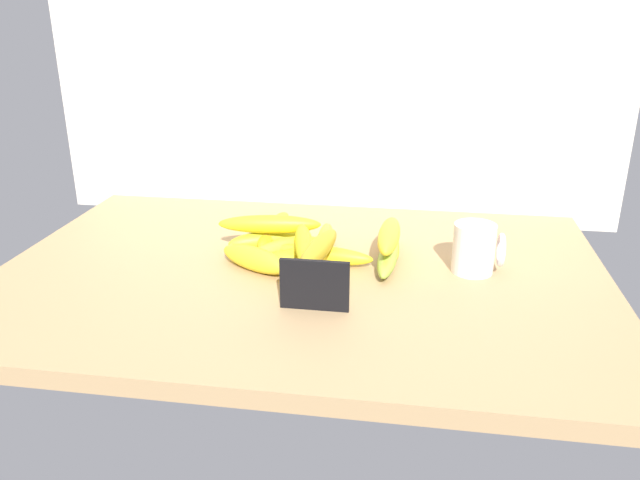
{
  "coord_description": "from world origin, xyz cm",
  "views": [
    {
      "loc": [
        19.81,
        -102.85,
        49.33
      ],
      "look_at": [
        3.13,
        2.45,
        8.0
      ],
      "focal_mm": 35.29,
      "sensor_mm": 36.0,
      "label": 1
    }
  ],
  "objects_px": {
    "banana_12": "(305,246)",
    "chalkboard_sign": "(315,287)",
    "banana_2": "(255,259)",
    "banana_7": "(274,230)",
    "banana_6": "(310,269)",
    "banana_8": "(285,248)",
    "banana_3": "(391,245)",
    "banana_5": "(325,243)",
    "banana_13": "(389,235)",
    "banana_1": "(319,254)",
    "banana_11": "(319,249)",
    "banana_4": "(268,240)",
    "banana_0": "(295,258)",
    "banana_10": "(270,224)",
    "banana_9": "(388,256)",
    "coffee_mug": "(476,248)"
  },
  "relations": [
    {
      "from": "chalkboard_sign",
      "to": "banana_4",
      "type": "bearing_deg",
      "value": 119.08
    },
    {
      "from": "banana_3",
      "to": "banana_11",
      "type": "relative_size",
      "value": 0.95
    },
    {
      "from": "banana_11",
      "to": "banana_10",
      "type": "bearing_deg",
      "value": 135.1
    },
    {
      "from": "banana_0",
      "to": "banana_7",
      "type": "bearing_deg",
      "value": 118.35
    },
    {
      "from": "banana_8",
      "to": "banana_2",
      "type": "bearing_deg",
      "value": -119.53
    },
    {
      "from": "banana_7",
      "to": "banana_11",
      "type": "bearing_deg",
      "value": -55.71
    },
    {
      "from": "banana_6",
      "to": "banana_7",
      "type": "relative_size",
      "value": 0.97
    },
    {
      "from": "coffee_mug",
      "to": "banana_11",
      "type": "bearing_deg",
      "value": -163.86
    },
    {
      "from": "banana_2",
      "to": "banana_9",
      "type": "height_order",
      "value": "banana_2"
    },
    {
      "from": "banana_12",
      "to": "banana_13",
      "type": "relative_size",
      "value": 1.2
    },
    {
      "from": "banana_2",
      "to": "banana_11",
      "type": "relative_size",
      "value": 0.86
    },
    {
      "from": "banana_6",
      "to": "chalkboard_sign",
      "type": "bearing_deg",
      "value": -76.77
    },
    {
      "from": "banana_6",
      "to": "banana_8",
      "type": "height_order",
      "value": "banana_6"
    },
    {
      "from": "banana_12",
      "to": "chalkboard_sign",
      "type": "bearing_deg",
      "value": -72.87
    },
    {
      "from": "coffee_mug",
      "to": "banana_4",
      "type": "height_order",
      "value": "coffee_mug"
    },
    {
      "from": "banana_8",
      "to": "banana_4",
      "type": "bearing_deg",
      "value": 141.75
    },
    {
      "from": "banana_1",
      "to": "banana_10",
      "type": "relative_size",
      "value": 1.04
    },
    {
      "from": "banana_5",
      "to": "banana_12",
      "type": "distance_m",
      "value": 0.13
    },
    {
      "from": "banana_7",
      "to": "coffee_mug",
      "type": "bearing_deg",
      "value": -14.08
    },
    {
      "from": "chalkboard_sign",
      "to": "banana_4",
      "type": "height_order",
      "value": "chalkboard_sign"
    },
    {
      "from": "banana_2",
      "to": "banana_3",
      "type": "relative_size",
      "value": 0.91
    },
    {
      "from": "banana_0",
      "to": "banana_2",
      "type": "distance_m",
      "value": 0.07
    },
    {
      "from": "banana_10",
      "to": "banana_11",
      "type": "height_order",
      "value": "banana_11"
    },
    {
      "from": "banana_12",
      "to": "banana_7",
      "type": "bearing_deg",
      "value": 119.77
    },
    {
      "from": "banana_9",
      "to": "banana_0",
      "type": "bearing_deg",
      "value": -167.53
    },
    {
      "from": "banana_11",
      "to": "banana_7",
      "type": "bearing_deg",
      "value": 124.29
    },
    {
      "from": "banana_3",
      "to": "banana_8",
      "type": "bearing_deg",
      "value": -165.01
    },
    {
      "from": "banana_5",
      "to": "banana_13",
      "type": "distance_m",
      "value": 0.14
    },
    {
      "from": "chalkboard_sign",
      "to": "banana_3",
      "type": "bearing_deg",
      "value": 67.58
    },
    {
      "from": "banana_2",
      "to": "banana_7",
      "type": "relative_size",
      "value": 0.75
    },
    {
      "from": "banana_12",
      "to": "banana_13",
      "type": "bearing_deg",
      "value": 29.04
    },
    {
      "from": "banana_2",
      "to": "banana_11",
      "type": "distance_m",
      "value": 0.13
    },
    {
      "from": "banana_12",
      "to": "banana_6",
      "type": "bearing_deg",
      "value": -48.02
    },
    {
      "from": "banana_3",
      "to": "banana_10",
      "type": "distance_m",
      "value": 0.24
    },
    {
      "from": "banana_9",
      "to": "banana_6",
      "type": "bearing_deg",
      "value": -146.46
    },
    {
      "from": "chalkboard_sign",
      "to": "banana_12",
      "type": "relative_size",
      "value": 0.52
    },
    {
      "from": "banana_6",
      "to": "banana_9",
      "type": "bearing_deg",
      "value": 33.54
    },
    {
      "from": "banana_0",
      "to": "banana_12",
      "type": "bearing_deg",
      "value": -55.53
    },
    {
      "from": "banana_1",
      "to": "banana_13",
      "type": "relative_size",
      "value": 1.17
    },
    {
      "from": "banana_0",
      "to": "banana_9",
      "type": "distance_m",
      "value": 0.17
    },
    {
      "from": "banana_8",
      "to": "banana_9",
      "type": "xyz_separation_m",
      "value": [
        0.2,
        -0.01,
        -0.0
      ]
    },
    {
      "from": "banana_6",
      "to": "coffee_mug",
      "type": "bearing_deg",
      "value": 15.35
    },
    {
      "from": "banana_4",
      "to": "banana_8",
      "type": "xyz_separation_m",
      "value": [
        0.04,
        -0.03,
        -0.0
      ]
    },
    {
      "from": "banana_6",
      "to": "banana_13",
      "type": "distance_m",
      "value": 0.16
    },
    {
      "from": "banana_11",
      "to": "banana_0",
      "type": "bearing_deg",
      "value": 136.26
    },
    {
      "from": "banana_3",
      "to": "banana_5",
      "type": "distance_m",
      "value": 0.13
    },
    {
      "from": "banana_2",
      "to": "banana_10",
      "type": "distance_m",
      "value": 0.1
    },
    {
      "from": "chalkboard_sign",
      "to": "coffee_mug",
      "type": "xyz_separation_m",
      "value": [
        0.26,
        0.19,
        0.01
      ]
    },
    {
      "from": "banana_3",
      "to": "banana_4",
      "type": "height_order",
      "value": "banana_4"
    },
    {
      "from": "banana_12",
      "to": "banana_1",
      "type": "bearing_deg",
      "value": 74.81
    }
  ]
}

